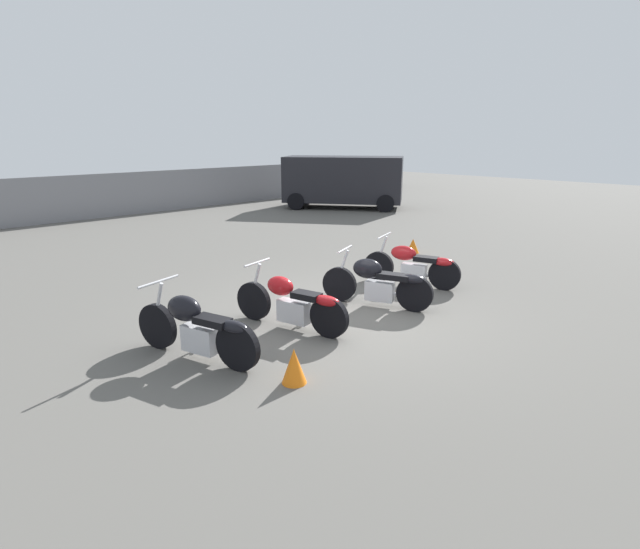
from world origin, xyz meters
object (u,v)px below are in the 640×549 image
at_px(motorcycle_slot_1, 292,303).
at_px(parked_van, 343,180).
at_px(traffic_cone_near, 294,366).
at_px(traffic_cone_far, 413,246).
at_px(motorcycle_slot_0, 196,327).
at_px(motorcycle_slot_3, 413,265).
at_px(motorcycle_slot_2, 378,282).

relative_size(motorcycle_slot_1, parked_van, 0.40).
bearing_deg(parked_van, motorcycle_slot_1, -175.50).
bearing_deg(motorcycle_slot_1, traffic_cone_near, -143.91).
bearing_deg(traffic_cone_far, parked_van, 54.78).
bearing_deg(traffic_cone_near, motorcycle_slot_0, 107.89).
distance_m(parked_van, traffic_cone_near, 15.74).
relative_size(motorcycle_slot_1, motorcycle_slot_3, 1.06).
bearing_deg(motorcycle_slot_0, motorcycle_slot_2, -21.12).
height_order(motorcycle_slot_1, traffic_cone_near, motorcycle_slot_1).
distance_m(motorcycle_slot_2, traffic_cone_far, 4.48).
xyz_separation_m(traffic_cone_near, traffic_cone_far, (6.99, 3.12, -0.04)).
xyz_separation_m(motorcycle_slot_1, motorcycle_slot_3, (3.31, 0.03, 0.00)).
bearing_deg(motorcycle_slot_0, motorcycle_slot_1, -18.01).
xyz_separation_m(motorcycle_slot_1, parked_van, (10.77, 8.80, 0.76)).
xyz_separation_m(motorcycle_slot_3, parked_van, (7.46, 8.77, 0.76)).
height_order(motorcycle_slot_0, motorcycle_slot_1, motorcycle_slot_0).
relative_size(motorcycle_slot_1, traffic_cone_near, 4.56).
height_order(parked_van, traffic_cone_far, parked_van).
bearing_deg(motorcycle_slot_2, motorcycle_slot_3, -9.65).
distance_m(traffic_cone_near, traffic_cone_far, 7.66).
relative_size(motorcycle_slot_0, traffic_cone_far, 5.58).
bearing_deg(traffic_cone_near, motorcycle_slot_1, 49.00).
distance_m(motorcycle_slot_0, traffic_cone_far, 7.65).
height_order(motorcycle_slot_2, parked_van, parked_van).
xyz_separation_m(motorcycle_slot_0, motorcycle_slot_2, (3.47, -0.35, -0.01)).
bearing_deg(motorcycle_slot_2, parked_van, 24.46).
distance_m(parked_van, traffic_cone_far, 8.69).
distance_m(motorcycle_slot_0, motorcycle_slot_2, 3.48).
bearing_deg(traffic_cone_near, parked_van, 40.38).
xyz_separation_m(motorcycle_slot_2, motorcycle_slot_3, (1.51, 0.30, -0.03)).
bearing_deg(traffic_cone_near, traffic_cone_far, 24.08).
bearing_deg(motorcycle_slot_3, motorcycle_slot_1, 162.68).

